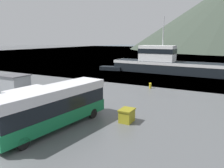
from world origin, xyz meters
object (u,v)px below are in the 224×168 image
Objects in this scene: storage_bin at (127,115)px; small_boat at (111,68)px; fishing_boat at (165,63)px; dock_kiosk at (16,85)px; tour_bus at (53,105)px; delivery_van at (32,98)px.

small_boat is at bearing 120.73° from storage_bin.
fishing_boat is at bearing -88.53° from small_boat.
small_boat is at bearing 90.37° from dock_kiosk.
small_boat is at bearing 117.17° from tour_bus.
tour_bus is at bearing -139.57° from storage_bin.
dock_kiosk is (-6.50, 3.24, 0.11)m from delivery_van.
fishing_boat is 16.36× the size of storage_bin.
tour_bus is 1.98× the size of small_boat.
tour_bus is 1.76× the size of delivery_van.
delivery_van is 10.36m from storage_bin.
storage_bin is (10.25, 1.38, -0.63)m from delivery_van.
tour_bus is at bearing -21.23° from delivery_van.
tour_bus is 34.47m from fishing_boat.
storage_bin is at bearing 47.09° from tour_bus.
fishing_boat reaches higher than small_boat.
dock_kiosk is (-11.99, 5.91, -0.58)m from tour_bus.
fishing_boat is 12.49m from small_boat.
tour_bus reaches higher than dock_kiosk.
tour_bus reaches higher than storage_bin.
tour_bus is 13.38m from dock_kiosk.
fishing_boat is 4.48× the size of small_boat.
fishing_boat is at bearing 67.13° from dock_kiosk.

